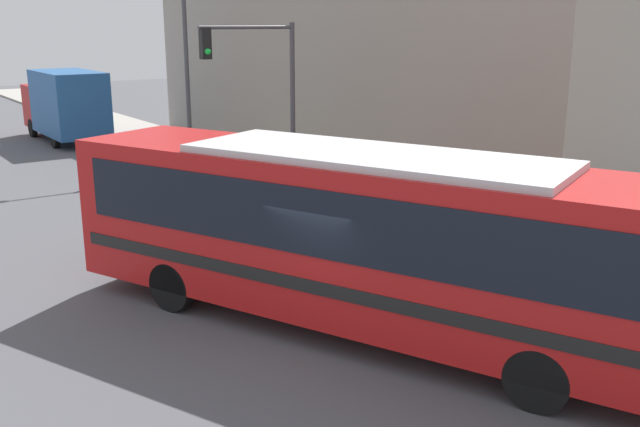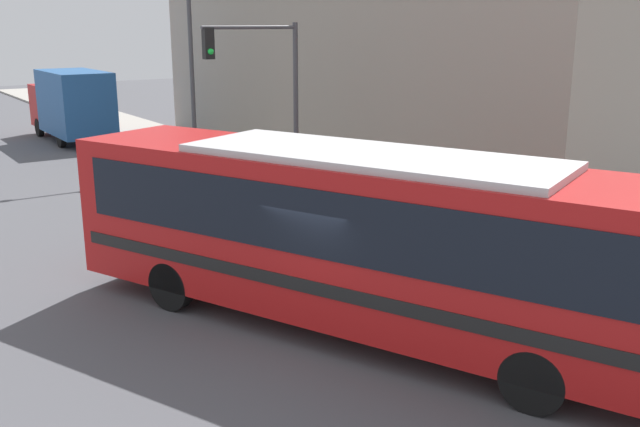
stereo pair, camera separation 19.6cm
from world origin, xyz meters
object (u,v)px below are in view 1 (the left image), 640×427
at_px(parking_meter, 280,161).
at_px(city_bus, 371,231).
at_px(fire_hydrant, 427,226).
at_px(street_lamp, 177,35).
at_px(delivery_truck, 65,104).
at_px(traffic_light_pole, 262,79).

bearing_deg(parking_meter, city_bus, -113.81).
height_order(fire_hydrant, street_lamp, street_lamp).
xyz_separation_m(delivery_truck, fire_hydrant, (2.71, -22.10, -1.31)).
bearing_deg(parking_meter, delivery_truck, 100.23).
relative_size(traffic_light_pole, parking_meter, 3.85).
xyz_separation_m(parking_meter, street_lamp, (-0.09, 7.57, 3.96)).
height_order(city_bus, fire_hydrant, city_bus).
height_order(delivery_truck, traffic_light_pole, traffic_light_pole).
relative_size(fire_hydrant, parking_meter, 0.53).
relative_size(city_bus, parking_meter, 8.73).
distance_m(traffic_light_pole, street_lamp, 8.26).
xyz_separation_m(city_bus, street_lamp, (4.52, 18.02, 3.09)).
height_order(city_bus, parking_meter, city_bus).
distance_m(delivery_truck, traffic_light_pole, 15.80).
bearing_deg(traffic_light_pole, fire_hydrant, -81.66).
bearing_deg(city_bus, delivery_truck, 62.62).
xyz_separation_m(city_bus, fire_hydrant, (4.61, 3.36, -1.44)).
xyz_separation_m(city_bus, traffic_light_pole, (3.65, 9.89, 1.90)).
bearing_deg(fire_hydrant, parking_meter, 90.00).
xyz_separation_m(fire_hydrant, traffic_light_pole, (-0.96, 6.53, 3.34)).
bearing_deg(fire_hydrant, traffic_light_pole, 98.34).
height_order(delivery_truck, fire_hydrant, delivery_truck).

